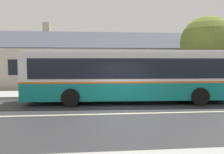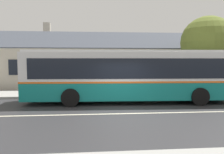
{
  "view_description": "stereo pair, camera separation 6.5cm",
  "coord_description": "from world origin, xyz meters",
  "px_view_note": "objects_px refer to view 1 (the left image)",
  "views": [
    {
      "loc": [
        -1.52,
        -10.05,
        2.5
      ],
      "look_at": [
        -0.2,
        4.37,
        1.41
      ],
      "focal_mm": 35.0,
      "sensor_mm": 36.0,
      "label": 1
    },
    {
      "loc": [
        -1.45,
        -10.05,
        2.5
      ],
      "look_at": [
        -0.2,
        4.37,
        1.41
      ],
      "focal_mm": 35.0,
      "sensor_mm": 36.0,
      "label": 2
    }
  ],
  "objects_px": {
    "bench_by_building": "(40,88)",
    "bench_down_street": "(104,87)",
    "transit_bus": "(130,74)",
    "street_tree_primary": "(208,45)"
  },
  "relations": [
    {
      "from": "bench_by_building",
      "to": "bench_down_street",
      "type": "height_order",
      "value": "same"
    },
    {
      "from": "transit_bus",
      "to": "bench_by_building",
      "type": "bearing_deg",
      "value": 153.57
    },
    {
      "from": "bench_by_building",
      "to": "transit_bus",
      "type": "bearing_deg",
      "value": -26.43
    },
    {
      "from": "bench_down_street",
      "to": "street_tree_primary",
      "type": "bearing_deg",
      "value": 6.43
    },
    {
      "from": "street_tree_primary",
      "to": "bench_down_street",
      "type": "bearing_deg",
      "value": -173.57
    },
    {
      "from": "bench_by_building",
      "to": "street_tree_primary",
      "type": "relative_size",
      "value": 0.29
    },
    {
      "from": "bench_by_building",
      "to": "bench_down_street",
      "type": "distance_m",
      "value": 4.6
    },
    {
      "from": "transit_bus",
      "to": "street_tree_primary",
      "type": "relative_size",
      "value": 2.05
    },
    {
      "from": "bench_down_street",
      "to": "transit_bus",
      "type": "bearing_deg",
      "value": -65.33
    },
    {
      "from": "street_tree_primary",
      "to": "transit_bus",
      "type": "bearing_deg",
      "value": -150.49
    }
  ]
}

